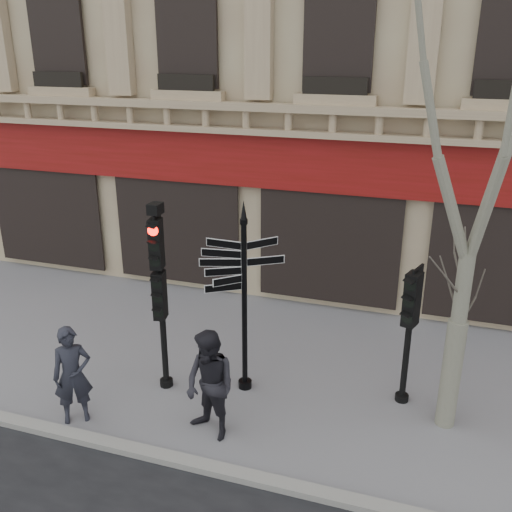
# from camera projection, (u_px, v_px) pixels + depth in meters

# --- Properties ---
(ground) EXTENTS (80.00, 80.00, 0.00)m
(ground) POSITION_uv_depth(u_px,v_px,m) (269.00, 424.00, 9.91)
(ground) COLOR slate
(ground) RESTS_ON ground
(kerb) EXTENTS (80.00, 0.25, 0.12)m
(kerb) POSITION_uv_depth(u_px,v_px,m) (242.00, 476.00, 8.65)
(kerb) COLOR gray
(kerb) RESTS_ON ground
(fingerpost) EXTENTS (2.03, 2.03, 3.71)m
(fingerpost) POSITION_uv_depth(u_px,v_px,m) (244.00, 267.00, 10.09)
(fingerpost) COLOR black
(fingerpost) RESTS_ON ground
(traffic_signal_main) EXTENTS (0.45, 0.36, 3.64)m
(traffic_signal_main) POSITION_uv_depth(u_px,v_px,m) (160.00, 276.00, 10.21)
(traffic_signal_main) COLOR black
(traffic_signal_main) RESTS_ON ground
(traffic_signal_secondary) EXTENTS (0.51, 0.43, 2.57)m
(traffic_signal_secondary) POSITION_uv_depth(u_px,v_px,m) (411.00, 313.00, 9.94)
(traffic_signal_secondary) COLOR black
(traffic_signal_secondary) RESTS_ON ground
(plane_tree) EXTENTS (2.90, 2.90, 7.70)m
(plane_tree) POSITION_uv_depth(u_px,v_px,m) (489.00, 104.00, 8.02)
(plane_tree) COLOR gray
(plane_tree) RESTS_ON ground
(pedestrian_a) EXTENTS (0.78, 0.73, 1.79)m
(pedestrian_a) POSITION_uv_depth(u_px,v_px,m) (72.00, 375.00, 9.73)
(pedestrian_a) COLOR black
(pedestrian_a) RESTS_ON ground
(pedestrian_b) EXTENTS (1.15, 1.04, 1.92)m
(pedestrian_b) POSITION_uv_depth(u_px,v_px,m) (210.00, 386.00, 9.32)
(pedestrian_b) COLOR black
(pedestrian_b) RESTS_ON ground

